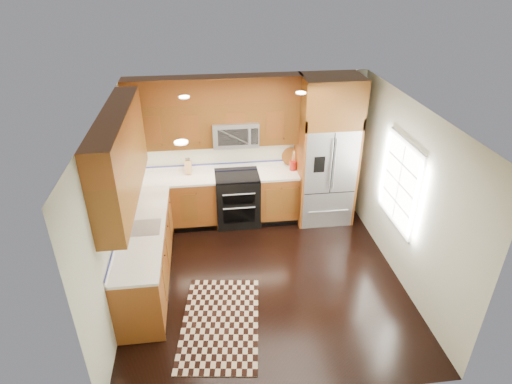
{
  "coord_description": "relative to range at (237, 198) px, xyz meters",
  "views": [
    {
      "loc": [
        -0.75,
        -4.91,
        4.26
      ],
      "look_at": [
        -0.05,
        0.6,
        1.17
      ],
      "focal_mm": 30.0,
      "sensor_mm": 36.0,
      "label": 1
    }
  ],
  "objects": [
    {
      "name": "rug",
      "position": [
        -0.45,
        -2.45,
        -0.46
      ],
      "size": [
        1.21,
        1.78,
        0.01
      ],
      "primitive_type": "cube",
      "rotation": [
        0.0,
        0.0,
        -0.13
      ],
      "color": "black",
      "rests_on": "ground"
    },
    {
      "name": "sink_faucet",
      "position": [
        -1.48,
        -1.44,
        0.52
      ],
      "size": [
        0.54,
        0.44,
        0.37
      ],
      "color": "#B2B2B7",
      "rests_on": "countertop"
    },
    {
      "name": "upper_cabinets",
      "position": [
        -0.9,
        -0.58,
        1.56
      ],
      "size": [
        2.85,
        3.0,
        1.15
      ],
      "color": "brown",
      "rests_on": "ground"
    },
    {
      "name": "microwave",
      "position": [
        -0.0,
        0.13,
        1.19
      ],
      "size": [
        0.76,
        0.4,
        0.42
      ],
      "color": "#B2B2B7",
      "rests_on": "ground"
    },
    {
      "name": "window",
      "position": [
        2.23,
        -1.47,
        0.93
      ],
      "size": [
        0.04,
        1.1,
        1.3
      ],
      "color": "white",
      "rests_on": "ground"
    },
    {
      "name": "range",
      "position": [
        0.0,
        0.0,
        0.0
      ],
      "size": [
        0.76,
        0.67,
        0.95
      ],
      "color": "black",
      "rests_on": "ground"
    },
    {
      "name": "knife_block",
      "position": [
        -0.83,
        0.18,
        0.59
      ],
      "size": [
        0.12,
        0.16,
        0.29
      ],
      "color": "tan",
      "rests_on": "countertop"
    },
    {
      "name": "countertop",
      "position": [
        -0.84,
        -0.65,
        0.45
      ],
      "size": [
        2.86,
        3.01,
        0.04
      ],
      "color": "white",
      "rests_on": "base_cabinets"
    },
    {
      "name": "utensil_crock",
      "position": [
        1.0,
        0.08,
        0.59
      ],
      "size": [
        0.13,
        0.13,
        0.35
      ],
      "color": "maroon",
      "rests_on": "countertop"
    },
    {
      "name": "ground",
      "position": [
        0.25,
        -1.67,
        -0.47
      ],
      "size": [
        4.0,
        4.0,
        0.0
      ],
      "primitive_type": "plane",
      "color": "black",
      "rests_on": "ground"
    },
    {
      "name": "refrigerator",
      "position": [
        1.55,
        -0.04,
        0.83
      ],
      "size": [
        0.98,
        0.75,
        2.6
      ],
      "color": "#B2B2B7",
      "rests_on": "ground"
    },
    {
      "name": "wall_right",
      "position": [
        2.25,
        -1.67,
        0.83
      ],
      "size": [
        0.02,
        4.0,
        2.6
      ],
      "primitive_type": "cube",
      "color": "beige",
      "rests_on": "ground"
    },
    {
      "name": "base_cabinets",
      "position": [
        -0.98,
        -0.77,
        -0.02
      ],
      "size": [
        2.85,
        3.0,
        0.9
      ],
      "color": "brown",
      "rests_on": "ground"
    },
    {
      "name": "cutting_board",
      "position": [
        1.0,
        0.27,
        0.48
      ],
      "size": [
        0.44,
        0.44,
        0.02
      ],
      "primitive_type": "cylinder",
      "rotation": [
        0.0,
        0.0,
        -0.39
      ],
      "color": "brown",
      "rests_on": "countertop"
    },
    {
      "name": "wall_left",
      "position": [
        -1.75,
        -1.67,
        0.83
      ],
      "size": [
        0.02,
        4.0,
        2.6
      ],
      "primitive_type": "cube",
      "color": "beige",
      "rests_on": "ground"
    },
    {
      "name": "wall_back",
      "position": [
        0.25,
        0.33,
        0.83
      ],
      "size": [
        4.0,
        0.02,
        2.6
      ],
      "primitive_type": "cube",
      "color": "beige",
      "rests_on": "ground"
    }
  ]
}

